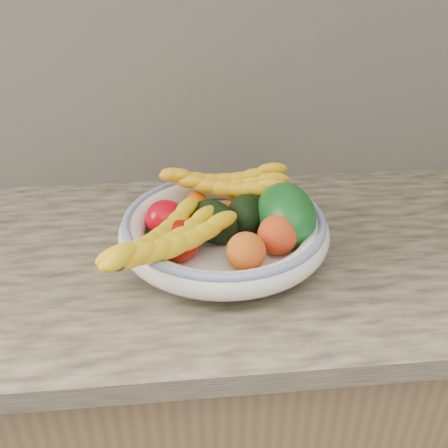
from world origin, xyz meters
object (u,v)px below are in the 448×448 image
Objects in this scene: fruit_bowl at (224,229)px; green_mango at (286,214)px; banana_bunch_front at (166,245)px; banana_bunch_back at (224,186)px.

fruit_bowl is 0.12m from green_mango.
banana_bunch_front is (-0.11, -0.09, 0.03)m from fruit_bowl.
fruit_bowl is 0.15m from banana_bunch_front.
green_mango is 0.54× the size of banana_bunch_front.
green_mango is (0.11, -0.00, 0.03)m from fruit_bowl.
green_mango reaches higher than banana_bunch_back.
fruit_bowl is 2.50× the size of green_mango.
banana_bunch_front is at bearing -138.59° from fruit_bowl.
banana_bunch_front is (-0.22, -0.09, 0.01)m from green_mango.
banana_bunch_back is at bearing 126.86° from green_mango.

